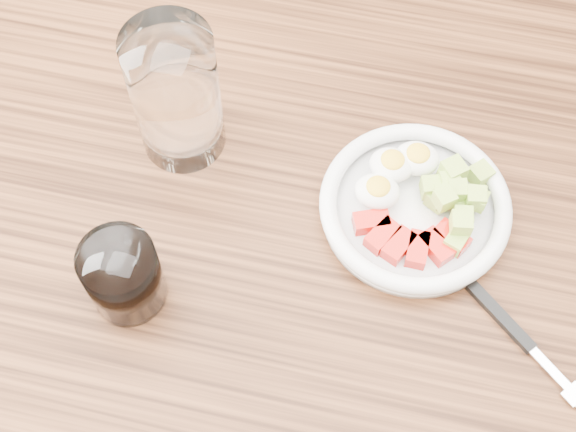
% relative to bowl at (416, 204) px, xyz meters
% --- Properties ---
extents(ground, '(4.00, 4.00, 0.00)m').
position_rel_bowl_xyz_m(ground, '(-0.12, -0.06, -0.79)').
color(ground, brown).
rests_on(ground, ground).
extents(dining_table, '(1.50, 0.90, 0.77)m').
position_rel_bowl_xyz_m(dining_table, '(-0.12, -0.06, -0.12)').
color(dining_table, brown).
rests_on(dining_table, ground).
extents(bowl, '(0.21, 0.21, 0.05)m').
position_rel_bowl_xyz_m(bowl, '(0.00, 0.00, 0.00)').
color(bowl, white).
rests_on(bowl, dining_table).
extents(fork, '(0.16, 0.13, 0.01)m').
position_rel_bowl_xyz_m(fork, '(0.13, -0.12, -0.01)').
color(fork, black).
rests_on(fork, dining_table).
extents(water_glass, '(0.10, 0.10, 0.17)m').
position_rel_bowl_xyz_m(water_glass, '(-0.28, 0.04, 0.07)').
color(water_glass, white).
rests_on(water_glass, dining_table).
extents(coffee_glass, '(0.08, 0.08, 0.09)m').
position_rel_bowl_xyz_m(coffee_glass, '(-0.28, -0.16, 0.02)').
color(coffee_glass, white).
rests_on(coffee_glass, dining_table).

